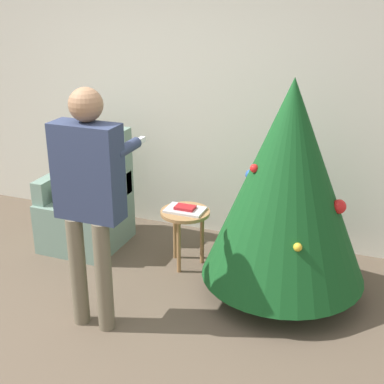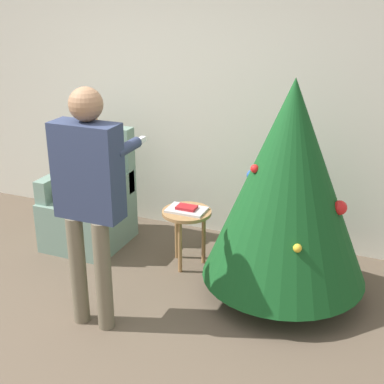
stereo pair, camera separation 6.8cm
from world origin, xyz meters
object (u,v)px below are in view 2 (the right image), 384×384
christmas_tree (289,183)px  person_standing (89,188)px  side_stool (187,219)px  person_seated (86,172)px  armchair (90,205)px

christmas_tree → person_standing: bearing=-143.3°
person_standing → side_stool: size_ratio=3.35×
christmas_tree → person_seated: size_ratio=1.35×
christmas_tree → armchair: christmas_tree is taller
christmas_tree → armchair: (-1.94, 0.23, -0.58)m
christmas_tree → side_stool: bearing=170.4°
armchair → person_seated: bearing=-90.0°
person_seated → person_standing: 1.36m
armchair → person_seated: (0.00, -0.03, 0.34)m
person_seated → person_standing: bearing=-55.1°
side_stool → person_standing: bearing=-105.4°
person_seated → armchair: bearing=90.0°
christmas_tree → person_standing: size_ratio=1.00×
armchair → person_standing: (0.75, -1.11, 0.68)m
person_standing → side_stool: bearing=74.6°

